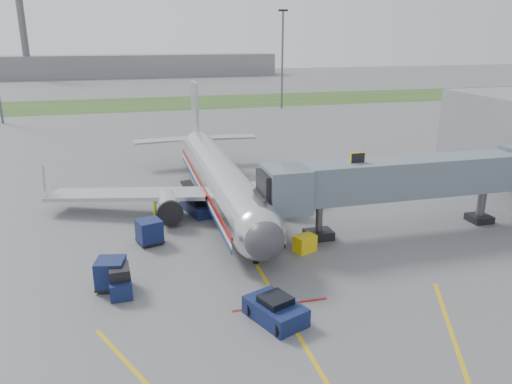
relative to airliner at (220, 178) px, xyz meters
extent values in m
plane|color=#565659|center=(0.00, -15.25, -2.65)|extent=(400.00, 400.00, 0.00)
cube|color=#2D4C1E|center=(0.00, 74.75, -2.64)|extent=(300.00, 25.00, 0.01)
cube|color=gold|center=(0.00, -17.25, -2.64)|extent=(0.25, 50.00, 0.01)
cube|color=maroon|center=(0.00, -19.25, -2.64)|extent=(6.00, 0.25, 0.01)
cylinder|color=silver|center=(0.00, -0.25, 0.05)|extent=(3.80, 28.00, 3.80)
sphere|color=silver|center=(0.00, -14.25, 0.05)|extent=(3.80, 3.80, 3.80)
sphere|color=#38383D|center=(0.00, -15.55, 0.05)|extent=(2.74, 2.74, 2.74)
cube|color=black|center=(0.00, -14.65, 0.60)|extent=(2.20, 1.20, 0.55)
cone|color=silver|center=(0.00, 16.25, 0.05)|extent=(3.80, 5.00, 3.80)
cube|color=#B7BAC1|center=(0.00, 15.75, 4.05)|extent=(0.35, 4.20, 7.00)
cube|color=#B7BAC1|center=(-8.50, -0.25, -0.85)|extent=(15.10, 8.59, 1.13)
cube|color=#B7BAC1|center=(8.50, -0.25, -0.85)|extent=(15.10, 8.59, 1.13)
cylinder|color=silver|center=(-5.20, -3.25, -1.30)|extent=(2.10, 3.60, 2.10)
cylinder|color=silver|center=(5.20, -3.25, -1.30)|extent=(2.10, 3.60, 2.10)
cube|color=maroon|center=(1.92, -0.25, -0.30)|extent=(0.05, 28.00, 0.45)
cube|color=navy|center=(1.92, -0.25, -1.20)|extent=(0.05, 28.00, 0.35)
cylinder|color=black|center=(0.00, -13.25, -2.35)|extent=(0.28, 0.70, 0.70)
cylinder|color=black|center=(-2.60, 0.25, -2.20)|extent=(0.50, 1.00, 1.00)
cylinder|color=black|center=(2.60, 0.25, -2.20)|extent=(0.50, 1.00, 1.00)
cube|color=slate|center=(13.00, -10.25, 1.95)|extent=(20.00, 3.00, 3.00)
cube|color=slate|center=(3.20, -10.25, 1.75)|extent=(3.20, 3.60, 3.40)
cube|color=black|center=(2.00, -10.25, 1.75)|extent=(1.60, 3.00, 2.80)
cube|color=yellow|center=(9.00, -10.25, 3.75)|extent=(1.20, 0.15, 1.00)
cylinder|color=#595B60|center=(6.00, -10.25, -1.10)|extent=(0.56, 0.56, 3.10)
cube|color=black|center=(6.00, -10.25, -2.30)|extent=(2.20, 1.60, 0.70)
cylinder|color=#595B60|center=(21.00, -10.25, -1.10)|extent=(0.70, 0.70, 3.10)
cube|color=black|center=(21.00, -10.25, -2.35)|extent=(1.80, 1.80, 0.60)
cylinder|color=#595B60|center=(25.00, 59.75, 7.35)|extent=(0.44, 0.44, 20.00)
cube|color=black|center=(25.00, 59.75, 17.55)|extent=(2.00, 0.40, 0.40)
cube|color=slate|center=(-10.00, 154.75, 1.35)|extent=(120.00, 14.00, 8.00)
cylinder|color=#595B60|center=(-40.00, 149.75, 11.35)|extent=(2.40, 2.40, 28.00)
cube|color=#0D0D3B|center=(-0.77, -20.72, -2.10)|extent=(3.38, 4.14, 1.09)
cube|color=black|center=(-0.77, -20.72, -1.40)|extent=(2.07, 2.07, 0.50)
cylinder|color=black|center=(-1.11, -22.25, -2.25)|extent=(0.50, 0.82, 0.79)
cylinder|color=black|center=(0.54, -21.58, -2.25)|extent=(0.50, 0.82, 0.79)
cylinder|color=black|center=(-2.09, -19.87, -2.25)|extent=(0.50, 0.82, 0.79)
cylinder|color=black|center=(-0.44, -19.19, -2.25)|extent=(0.50, 0.82, 0.79)
cube|color=#0D0D3B|center=(-9.35, -15.24, -2.07)|extent=(1.46, 2.65, 1.04)
cube|color=black|center=(-9.35, -15.24, -1.19)|extent=(1.32, 1.71, 0.73)
cylinder|color=black|center=(-9.82, -16.20, -2.39)|extent=(0.25, 0.53, 0.52)
cylinder|color=black|center=(-8.79, -16.15, -2.39)|extent=(0.25, 0.53, 0.52)
cylinder|color=black|center=(-9.91, -14.33, -2.39)|extent=(0.25, 0.53, 0.52)
cylinder|color=black|center=(-8.87, -14.29, -2.39)|extent=(0.25, 0.53, 0.52)
cube|color=#0D0D3B|center=(-7.11, -7.79, -1.58)|extent=(2.17, 2.17, 1.74)
cube|color=black|center=(-7.11, -7.79, -2.44)|extent=(2.24, 2.24, 0.13)
cylinder|color=black|center=(-7.56, -8.63, -2.49)|extent=(0.33, 0.37, 0.31)
cylinder|color=black|center=(-6.27, -8.24, -2.49)|extent=(0.33, 0.37, 0.31)
cylinder|color=black|center=(-7.95, -7.34, -2.49)|extent=(0.33, 0.37, 0.31)
cylinder|color=black|center=(-6.66, -6.95, -2.49)|extent=(0.33, 0.37, 0.31)
cube|color=#0D0D3B|center=(-9.89, -14.43, -1.56)|extent=(2.09, 2.09, 1.77)
cube|color=black|center=(-9.89, -14.43, -2.44)|extent=(2.16, 2.16, 0.14)
cylinder|color=black|center=(-10.70, -14.96, -2.49)|extent=(0.31, 0.36, 0.32)
cylinder|color=black|center=(-9.36, -15.24, -2.49)|extent=(0.31, 0.36, 0.32)
cylinder|color=black|center=(-10.42, -13.62, -2.49)|extent=(0.31, 0.36, 0.32)
cylinder|color=black|center=(-9.08, -13.90, -2.49)|extent=(0.31, 0.36, 0.32)
cube|color=#0D0D3B|center=(-3.00, 0.48, -1.80)|extent=(1.50, 1.50, 1.38)
cube|color=black|center=(-3.00, 0.48, -2.48)|extent=(1.55, 1.55, 0.11)
cylinder|color=black|center=(-3.49, -0.10, -2.52)|extent=(0.22, 0.27, 0.25)
cylinder|color=black|center=(-2.42, 0.00, -2.52)|extent=(0.22, 0.27, 0.25)
cylinder|color=black|center=(-3.59, 0.96, -2.52)|extent=(0.22, 0.27, 0.25)
cylinder|color=black|center=(-2.52, 1.06, -2.52)|extent=(0.22, 0.27, 0.25)
cube|color=#0D0D3B|center=(-2.50, -1.85, -2.13)|extent=(2.56, 4.38, 1.03)
cube|color=black|center=(-2.64, -1.30, -1.04)|extent=(2.12, 4.72, 1.62)
cylinder|color=black|center=(-2.70, -3.43, -2.32)|extent=(0.40, 0.68, 0.64)
cylinder|color=black|center=(-1.59, -3.15, -2.32)|extent=(0.40, 0.68, 0.64)
cylinder|color=black|center=(-3.42, -0.55, -2.32)|extent=(0.40, 0.68, 0.64)
cylinder|color=black|center=(-2.31, -0.27, -2.32)|extent=(0.40, 0.68, 0.64)
cube|color=yellow|center=(4.10, -12.25, -2.01)|extent=(1.88, 1.60, 1.28)
cylinder|color=black|center=(3.61, -12.45, -2.49)|extent=(0.32, 0.38, 0.32)
cylinder|color=black|center=(4.59, -12.04, -2.49)|extent=(0.32, 0.38, 0.32)
imported|color=#9DE21A|center=(-6.29, -2.61, -1.67)|extent=(0.73, 0.84, 1.95)
camera|label=1|loc=(-8.21, -44.70, 13.07)|focal=35.00mm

